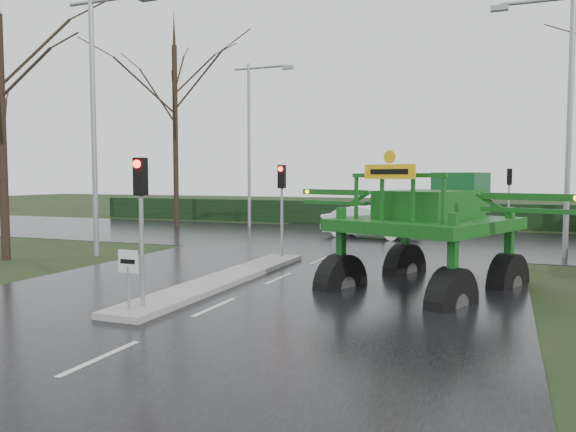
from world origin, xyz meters
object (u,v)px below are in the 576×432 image
(keep_left_sign, at_px, (128,270))
(traffic_signal_far, at_px, (509,186))
(street_light_left_near, at_px, (99,101))
(street_light_right, at_px, (561,100))
(traffic_signal_mid, at_px, (282,191))
(white_sedan, at_px, (370,238))
(street_light_left_far, at_px, (254,130))
(crop_sprayer, at_px, (346,208))
(traffic_signal_near, at_px, (141,199))

(keep_left_sign, height_order, traffic_signal_far, traffic_signal_far)
(street_light_left_near, relative_size, street_light_right, 1.00)
(traffic_signal_mid, relative_size, white_sedan, 0.73)
(keep_left_sign, relative_size, street_light_left_far, 0.14)
(traffic_signal_mid, xyz_separation_m, white_sedan, (1.31, 8.74, -2.59))
(crop_sprayer, relative_size, white_sedan, 1.62)
(traffic_signal_mid, height_order, traffic_signal_far, same)
(traffic_signal_near, relative_size, white_sedan, 0.73)
(traffic_signal_near, distance_m, street_light_right, 16.46)
(street_light_right, height_order, street_light_left_far, same)
(traffic_signal_mid, height_order, white_sedan, traffic_signal_mid)
(traffic_signal_near, relative_size, street_light_right, 0.35)
(street_light_left_near, xyz_separation_m, street_light_left_far, (0.00, 14.00, 0.00))
(traffic_signal_far, height_order, street_light_left_far, street_light_left_far)
(traffic_signal_near, xyz_separation_m, traffic_signal_mid, (0.00, 8.50, 0.00))
(keep_left_sign, distance_m, street_light_left_far, 23.11)
(traffic_signal_near, xyz_separation_m, street_light_left_far, (-6.89, 21.01, 3.40))
(keep_left_sign, distance_m, traffic_signal_mid, 9.12)
(street_light_left_near, xyz_separation_m, white_sedan, (8.20, 10.23, -5.99))
(traffic_signal_near, xyz_separation_m, street_light_left_near, (-6.89, 7.01, 3.40))
(street_light_left_far, bearing_deg, crop_sprayer, -57.52)
(traffic_signal_far, bearing_deg, street_light_right, 101.95)
(keep_left_sign, bearing_deg, street_light_right, 54.88)
(street_light_left_far, height_order, crop_sprayer, street_light_left_far)
(traffic_signal_far, xyz_separation_m, crop_sprayer, (-4.33, -16.30, -0.36))
(traffic_signal_near, bearing_deg, crop_sprayer, 53.67)
(street_light_right, bearing_deg, crop_sprayer, -126.01)
(keep_left_sign, relative_size, crop_sprayer, 0.17)
(keep_left_sign, xyz_separation_m, traffic_signal_near, (0.00, 0.49, 1.53))
(keep_left_sign, xyz_separation_m, crop_sprayer, (3.47, 5.21, 1.17))
(traffic_signal_far, xyz_separation_m, street_light_left_far, (-14.69, -0.01, 3.40))
(street_light_left_near, bearing_deg, traffic_signal_mid, 12.21)
(street_light_left_near, height_order, street_light_right, same)
(traffic_signal_far, bearing_deg, street_light_left_far, 0.03)
(street_light_left_near, relative_size, street_light_left_far, 1.00)
(street_light_left_far, relative_size, crop_sprayer, 1.27)
(traffic_signal_far, relative_size, crop_sprayer, 0.45)
(traffic_signal_near, xyz_separation_m, white_sedan, (1.31, 17.24, -2.59))
(traffic_signal_mid, bearing_deg, keep_left_sign, -90.00)
(keep_left_sign, height_order, street_light_right, street_light_right)
(traffic_signal_mid, height_order, street_light_right, street_light_right)
(keep_left_sign, bearing_deg, traffic_signal_far, 70.07)
(street_light_left_far, bearing_deg, traffic_signal_mid, -61.14)
(street_light_left_near, distance_m, street_light_right, 17.45)
(street_light_right, xyz_separation_m, crop_sprayer, (-6.02, -8.29, -3.76))
(crop_sprayer, xyz_separation_m, white_sedan, (-2.16, 12.52, -2.23))
(street_light_left_far, bearing_deg, white_sedan, -24.66)
(traffic_signal_near, bearing_deg, traffic_signal_mid, 90.00)
(street_light_right, distance_m, white_sedan, 10.99)
(traffic_signal_far, bearing_deg, traffic_signal_mid, 58.07)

